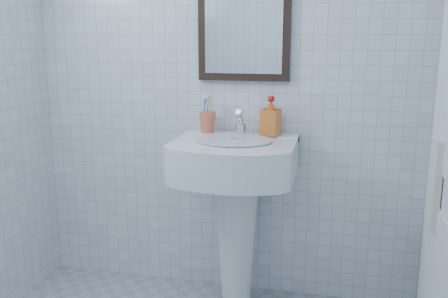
# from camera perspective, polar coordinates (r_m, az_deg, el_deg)

# --- Properties ---
(wall_back) EXTENTS (2.20, 0.02, 2.50)m
(wall_back) POSITION_cam_1_polar(r_m,az_deg,el_deg) (2.79, 0.04, 8.10)
(wall_back) COLOR silver
(wall_back) RESTS_ON ground
(washbasin) EXTENTS (0.63, 0.46, 0.97)m
(washbasin) POSITION_cam_1_polar(r_m,az_deg,el_deg) (2.68, 1.36, -5.25)
(washbasin) COLOR white
(washbasin) RESTS_ON ground
(faucet) EXTENTS (0.06, 0.13, 0.14)m
(faucet) POSITION_cam_1_polar(r_m,az_deg,el_deg) (2.70, 1.89, 2.89)
(faucet) COLOR silver
(faucet) RESTS_ON washbasin
(toothbrush_cup) EXTENTS (0.12, 0.12, 0.11)m
(toothbrush_cup) POSITION_cam_1_polar(r_m,az_deg,el_deg) (2.75, -1.89, 3.06)
(toothbrush_cup) COLOR #DD603F
(toothbrush_cup) RESTS_ON washbasin
(soap_dispenser) EXTENTS (0.11, 0.11, 0.21)m
(soap_dispenser) POSITION_cam_1_polar(r_m,az_deg,el_deg) (2.68, 5.36, 3.77)
(soap_dispenser) COLOR #B94512
(soap_dispenser) RESTS_ON washbasin
(wall_mirror) EXTENTS (0.50, 0.04, 0.62)m
(wall_mirror) POSITION_cam_1_polar(r_m,az_deg,el_deg) (2.74, 2.30, 14.29)
(wall_mirror) COLOR black
(wall_mirror) RESTS_ON wall_back
(towel_ring) EXTENTS (0.01, 0.18, 0.18)m
(towel_ring) POSITION_cam_1_polar(r_m,az_deg,el_deg) (2.27, 23.81, 0.82)
(towel_ring) COLOR silver
(towel_ring) RESTS_ON wall_right
(hand_towel) EXTENTS (0.03, 0.16, 0.38)m
(hand_towel) POSITION_cam_1_polar(r_m,az_deg,el_deg) (2.31, 22.92, -3.52)
(hand_towel) COLOR beige
(hand_towel) RESTS_ON towel_ring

